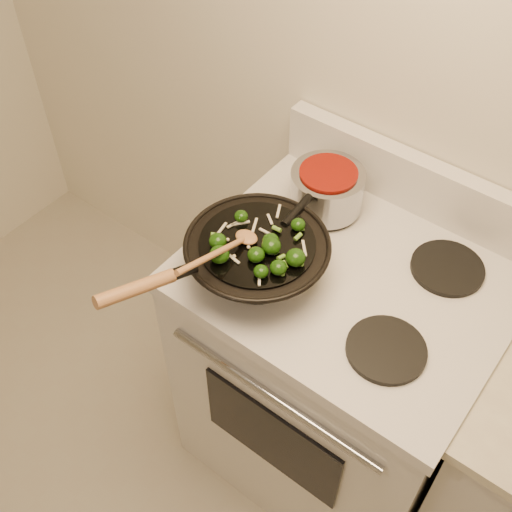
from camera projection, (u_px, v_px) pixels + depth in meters
The scene contains 5 objects.
stove at pixel (336, 369), 1.91m from camera, with size 0.78×0.67×1.08m.
wok at pixel (256, 257), 1.51m from camera, with size 0.35×0.56×0.20m.
stirfry at pixel (260, 249), 1.45m from camera, with size 0.23×0.25×0.04m.
wooden_spoon at pixel (228, 247), 1.43m from camera, with size 0.06×0.25×0.10m.
saucepan at pixel (327, 189), 1.67m from camera, with size 0.19×0.31×0.11m.
Camera 1 is at (0.39, 0.22, 2.12)m, focal length 45.00 mm.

